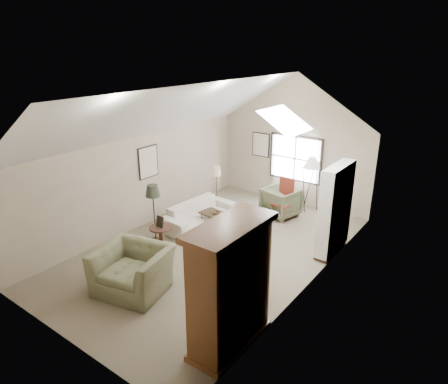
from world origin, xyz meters
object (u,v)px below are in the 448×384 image
Objects in this scene: armoire at (230,287)px; armchair_near at (133,270)px; armchair_far at (281,202)px; sofa at (199,214)px; side_chair at (282,200)px; side_table at (161,237)px; coffee_table at (216,221)px.

armoire reaches higher than armchair_near.
armchair_far is at bearing 109.94° from armoire.
sofa is 2.37m from side_chair.
armchair_near is 4.92m from side_chair.
armoire reaches higher than side_table.
armchair_near reaches higher than coffee_table.
coffee_table is at bearing -121.62° from side_chair.
armchair_far is at bearing 67.52° from side_table.
armoire is at bearing -27.57° from side_table.
armchair_far is at bearing -35.44° from sofa.
sofa is 3.99× the size of side_table.
armchair_far is 2.11m from coffee_table.
armchair_near is (0.95, -3.24, 0.14)m from sofa.
side_table reaches higher than coffee_table.
side_table is at bearing 80.33° from armchair_far.
armchair_far is at bearing 125.46° from side_chair.
side_chair is at bearing 67.62° from armchair_near.
side_table is (-3.34, 1.74, -0.83)m from armoire.
sofa is at bearing 93.58° from side_table.
armoire is 3.85m from side_table.
armchair_far is at bearing 69.90° from armchair_near.
sofa is at bearing 63.51° from armchair_far.
side_table is (0.10, -1.60, -0.05)m from sofa.
side_table is at bearing 152.43° from armoire.
armoire is 5.60m from armchair_far.
armchair_near reaches higher than sofa.
armoire reaches higher than coffee_table.
armoire is at bearing -15.81° from armchair_near.
armchair_far reaches higher than coffee_table.
coffee_table is (0.58, 0.02, -0.09)m from sofa.
sofa is (-3.44, 3.34, -0.78)m from armoire.
armchair_near is 1.85m from side_table.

